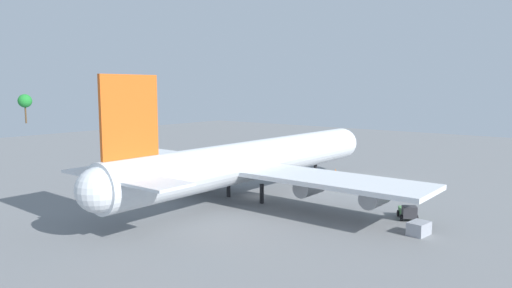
{
  "coord_description": "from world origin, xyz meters",
  "views": [
    {
      "loc": [
        -63.06,
        -50.37,
        19.16
      ],
      "look_at": [
        0.0,
        0.0,
        9.37
      ],
      "focal_mm": 32.75,
      "sensor_mm": 36.0,
      "label": 1
    }
  ],
  "objects_px": {
    "catering_truck": "(408,212)",
    "cargo_container_aft": "(419,228)",
    "cargo_airplane": "(255,160)",
    "safety_cone_nose": "(336,170)"
  },
  "relations": [
    {
      "from": "catering_truck",
      "to": "safety_cone_nose",
      "type": "height_order",
      "value": "catering_truck"
    },
    {
      "from": "catering_truck",
      "to": "cargo_container_aft",
      "type": "height_order",
      "value": "catering_truck"
    },
    {
      "from": "catering_truck",
      "to": "cargo_container_aft",
      "type": "relative_size",
      "value": 1.34
    },
    {
      "from": "cargo_container_aft",
      "to": "safety_cone_nose",
      "type": "relative_size",
      "value": 5.45
    },
    {
      "from": "cargo_container_aft",
      "to": "cargo_airplane",
      "type": "bearing_deg",
      "value": 83.65
    },
    {
      "from": "cargo_airplane",
      "to": "safety_cone_nose",
      "type": "relative_size",
      "value": 117.11
    },
    {
      "from": "cargo_airplane",
      "to": "cargo_container_aft",
      "type": "bearing_deg",
      "value": -96.35
    },
    {
      "from": "catering_truck",
      "to": "safety_cone_nose",
      "type": "bearing_deg",
      "value": 44.37
    },
    {
      "from": "catering_truck",
      "to": "cargo_container_aft",
      "type": "xyz_separation_m",
      "value": [
        -6.32,
        -3.86,
        -0.22
      ]
    },
    {
      "from": "catering_truck",
      "to": "cargo_airplane",
      "type": "bearing_deg",
      "value": 96.46
    }
  ]
}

